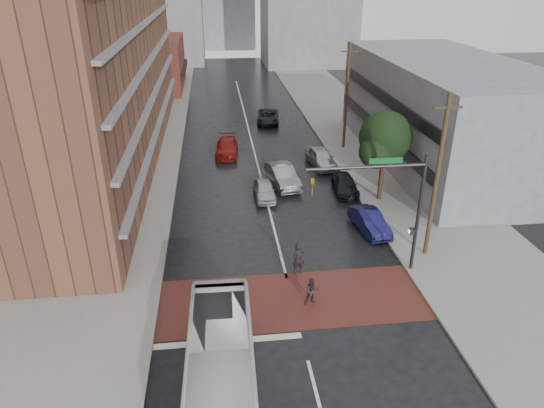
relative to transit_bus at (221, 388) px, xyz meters
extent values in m
plane|color=black|center=(3.88, 6.59, -1.56)|extent=(160.00, 160.00, 0.00)
cube|color=maroon|center=(3.88, 7.09, -1.55)|extent=(14.00, 5.00, 0.02)
cube|color=gray|center=(-7.62, 31.59, -1.48)|extent=(9.00, 90.00, 0.15)
cube|color=gray|center=(15.38, 31.59, -1.48)|extent=(9.00, 90.00, 0.15)
cube|color=brown|center=(-8.12, 60.59, 1.94)|extent=(8.00, 16.00, 7.00)
cube|color=gray|center=(20.38, 26.59, 2.94)|extent=(11.00, 26.00, 9.00)
cylinder|color=#332319|center=(12.38, 18.59, 0.44)|extent=(0.36, 0.36, 4.00)
sphere|color=black|center=(12.38, 18.59, 3.44)|extent=(3.80, 3.80, 3.80)
sphere|color=black|center=(11.48, 17.79, 2.64)|extent=(2.40, 2.40, 2.40)
sphere|color=black|center=(13.18, 19.39, 2.84)|extent=(2.60, 2.60, 2.60)
cylinder|color=#2D2D33|center=(11.18, 9.09, 2.04)|extent=(0.20, 0.20, 7.20)
cylinder|color=#2D2D33|center=(7.98, 9.09, 5.04)|extent=(6.40, 0.16, 0.16)
imported|color=gold|center=(5.18, 9.09, 4.04)|extent=(0.20, 0.16, 1.00)
cube|color=#0C5926|center=(8.98, 9.09, 5.34)|extent=(1.80, 0.05, 0.30)
cube|color=#2D2D33|center=(10.93, 9.09, 1.04)|extent=(0.30, 0.30, 0.35)
cylinder|color=#473321|center=(12.68, 10.59, 3.44)|extent=(0.26, 0.26, 10.00)
cube|color=#473321|center=(12.68, 10.59, 7.64)|extent=(1.60, 0.12, 0.12)
cylinder|color=#473321|center=(12.68, 30.59, 3.44)|extent=(0.26, 0.26, 10.00)
cube|color=#473321|center=(12.68, 30.59, 7.64)|extent=(1.60, 0.12, 0.12)
imported|color=silver|center=(0.00, 0.00, 0.00)|extent=(2.89, 11.24, 3.11)
imported|color=black|center=(4.62, 9.59, -0.60)|extent=(0.78, 0.59, 1.92)
imported|color=#262127|center=(4.84, 6.68, -0.79)|extent=(0.79, 0.64, 1.54)
imported|color=#B6B7BE|center=(3.76, 20.06, -0.89)|extent=(1.58, 3.92, 1.34)
imported|color=#929699|center=(5.45, 22.25, -0.72)|extent=(2.60, 5.31, 1.68)
imported|color=maroon|center=(1.24, 30.10, -0.83)|extent=(2.45, 5.14, 1.45)
imported|color=black|center=(6.30, 40.29, -0.83)|extent=(3.03, 5.47, 1.45)
imported|color=#15154B|center=(10.18, 14.00, -0.86)|extent=(2.04, 4.38, 1.39)
imported|color=black|center=(10.18, 20.41, -0.94)|extent=(2.02, 4.33, 1.22)
imported|color=#B5BABD|center=(9.46, 26.10, -0.75)|extent=(2.47, 4.92, 1.61)
camera|label=1|loc=(0.32, -13.59, 14.22)|focal=32.00mm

